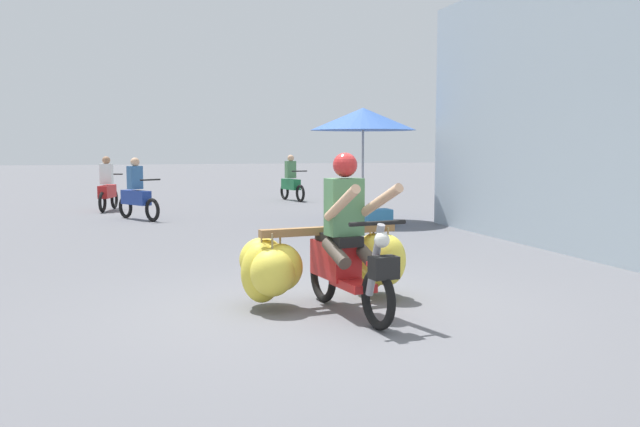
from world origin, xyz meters
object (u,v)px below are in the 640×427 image
motorbike_distant_ahead_left (291,182)px  motorbike_distant_far_ahead (107,189)px  produce_crate (377,218)px  motorbike_main_loaded (327,259)px  motorbike_distant_ahead_right (136,195)px  market_umbrella_near_shop (363,119)px

motorbike_distant_ahead_left → motorbike_distant_far_ahead: 5.67m
motorbike_distant_ahead_left → produce_crate: 7.15m
motorbike_main_loaded → motorbike_distant_ahead_right: bearing=100.7°
motorbike_distant_ahead_left → market_umbrella_near_shop: bearing=-89.1°
motorbike_main_loaded → motorbike_distant_ahead_right: motorbike_main_loaded is taller
motorbike_main_loaded → motorbike_distant_ahead_left: 13.89m
motorbike_main_loaded → motorbike_distant_ahead_left: (2.91, 13.58, 0.08)m
motorbike_distant_ahead_left → motorbike_distant_far_ahead: bearing=-159.9°
motorbike_distant_ahead_right → motorbike_distant_far_ahead: size_ratio=0.90×
motorbike_distant_ahead_right → market_umbrella_near_shop: size_ratio=0.58×
motorbike_distant_far_ahead → market_umbrella_near_shop: (5.42, -4.27, 1.67)m
motorbike_main_loaded → motorbike_distant_far_ahead: size_ratio=1.20×
motorbike_distant_far_ahead → produce_crate: size_ratio=2.84×
motorbike_main_loaded → motorbike_distant_far_ahead: 11.88m
motorbike_distant_far_ahead → motorbike_distant_ahead_right: bearing=-74.3°
market_umbrella_near_shop → motorbike_main_loaded: bearing=-112.2°
motorbike_distant_far_ahead → produce_crate: motorbike_distant_far_ahead is taller
motorbike_main_loaded → motorbike_distant_ahead_right: 9.36m
motorbike_distant_ahead_left → market_umbrella_near_shop: size_ratio=0.65×
motorbike_distant_ahead_left → market_umbrella_near_shop: (0.10, -6.22, 1.67)m
motorbike_main_loaded → produce_crate: bearing=65.0°
market_umbrella_near_shop → produce_crate: 2.25m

